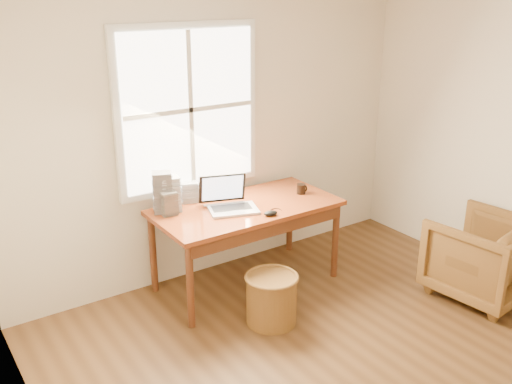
% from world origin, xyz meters
% --- Properties ---
extents(room_shell, '(4.04, 4.54, 2.64)m').
position_xyz_m(room_shell, '(-0.02, 0.16, 1.32)').
color(room_shell, brown).
rests_on(room_shell, ground).
extents(desk, '(1.60, 0.80, 0.04)m').
position_xyz_m(desk, '(0.00, 1.80, 0.73)').
color(desk, brown).
rests_on(desk, room_shell).
extents(armchair, '(0.84, 0.86, 0.71)m').
position_xyz_m(armchair, '(1.55, 0.51, 0.36)').
color(armchair, brown).
rests_on(armchair, room_shell).
extents(wicker_stool, '(0.51, 0.51, 0.40)m').
position_xyz_m(wicker_stool, '(-0.18, 1.16, 0.20)').
color(wicker_stool, brown).
rests_on(wicker_stool, room_shell).
extents(laptop, '(0.47, 0.48, 0.28)m').
position_xyz_m(laptop, '(-0.16, 1.75, 0.89)').
color(laptop, '#B3B4BA').
rests_on(laptop, desk).
extents(mouse, '(0.13, 0.09, 0.04)m').
position_xyz_m(mouse, '(0.04, 1.50, 0.77)').
color(mouse, black).
rests_on(mouse, desk).
extents(coffee_mug, '(0.10, 0.10, 0.09)m').
position_xyz_m(coffee_mug, '(0.57, 1.77, 0.79)').
color(coffee_mug, black).
rests_on(coffee_mug, desk).
extents(cd_stack_a, '(0.18, 0.16, 0.30)m').
position_xyz_m(cd_stack_a, '(-0.59, 2.05, 0.90)').
color(cd_stack_a, silver).
rests_on(cd_stack_a, desk).
extents(cd_stack_b, '(0.13, 0.12, 0.20)m').
position_xyz_m(cd_stack_b, '(-0.64, 1.99, 0.85)').
color(cd_stack_b, '#29282E').
rests_on(cd_stack_b, desk).
extents(cd_stack_c, '(0.20, 0.19, 0.35)m').
position_xyz_m(cd_stack_c, '(-0.65, 2.06, 0.92)').
color(cd_stack_c, '#9594A0').
rests_on(cd_stack_c, desk).
extents(cd_stack_d, '(0.18, 0.17, 0.18)m').
position_xyz_m(cd_stack_d, '(-0.36, 2.16, 0.84)').
color(cd_stack_d, silver).
rests_on(cd_stack_d, desk).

